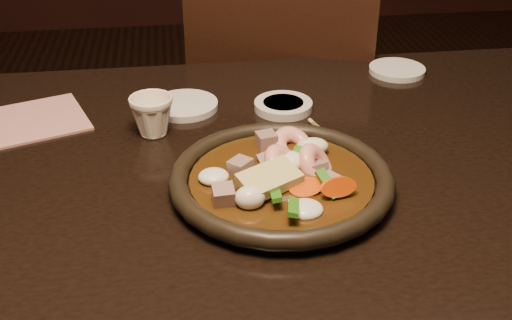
{
  "coord_description": "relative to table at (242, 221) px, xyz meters",
  "views": [
    {
      "loc": [
        -0.09,
        -0.78,
        1.24
      ],
      "look_at": [
        0.02,
        -0.04,
        0.8
      ],
      "focal_mm": 45.0,
      "sensor_mm": 36.0,
      "label": 1
    }
  ],
  "objects": [
    {
      "name": "stirfry",
      "position": [
        0.05,
        -0.04,
        0.1
      ],
      "size": [
        0.21,
        0.24,
        0.07
      ],
      "color": "#321D09",
      "rests_on": "plate"
    },
    {
      "name": "tea_cup",
      "position": [
        -0.12,
        0.15,
        0.11
      ],
      "size": [
        0.09,
        0.09,
        0.07
      ],
      "primitive_type": "imported",
      "rotation": [
        0.0,
        0.0,
        0.42
      ],
      "color": "white",
      "rests_on": "table"
    },
    {
      "name": "chair",
      "position": [
        0.18,
        0.6,
        -0.19
      ],
      "size": [
        0.54,
        0.54,
        0.9
      ],
      "rotation": [
        0.0,
        0.0,
        2.81
      ],
      "color": "black",
      "rests_on": "floor"
    },
    {
      "name": "plate",
      "position": [
        0.05,
        -0.04,
        0.09
      ],
      "size": [
        0.31,
        0.31,
        0.03
      ],
      "color": "black",
      "rests_on": "table"
    },
    {
      "name": "saucer_left",
      "position": [
        -0.07,
        0.24,
        0.08
      ],
      "size": [
        0.12,
        0.12,
        0.01
      ],
      "primitive_type": "cylinder",
      "color": "silver",
      "rests_on": "table"
    },
    {
      "name": "chopsticks",
      "position": [
        0.17,
        0.05,
        0.08
      ],
      "size": [
        0.07,
        0.23,
        0.01
      ],
      "rotation": [
        0.0,
        0.0,
        0.28
      ],
      "color": "tan",
      "rests_on": "table"
    },
    {
      "name": "table",
      "position": [
        0.0,
        0.0,
        0.0
      ],
      "size": [
        1.6,
        0.9,
        0.75
      ],
      "color": "black",
      "rests_on": "floor"
    },
    {
      "name": "soy_dish",
      "position": [
        0.1,
        0.22,
        0.08
      ],
      "size": [
        0.1,
        0.1,
        0.01
      ],
      "primitive_type": "cylinder",
      "color": "silver",
      "rests_on": "table"
    },
    {
      "name": "saucer_right",
      "position": [
        0.35,
        0.35,
        0.08
      ],
      "size": [
        0.11,
        0.11,
        0.01
      ],
      "primitive_type": "cylinder",
      "color": "silver",
      "rests_on": "table"
    },
    {
      "name": "napkin",
      "position": [
        -0.32,
        0.23,
        0.08
      ],
      "size": [
        0.2,
        0.2,
        0.0
      ],
      "primitive_type": "cube",
      "rotation": [
        0.0,
        0.0,
        0.34
      ],
      "color": "#B0716C",
      "rests_on": "table"
    }
  ]
}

